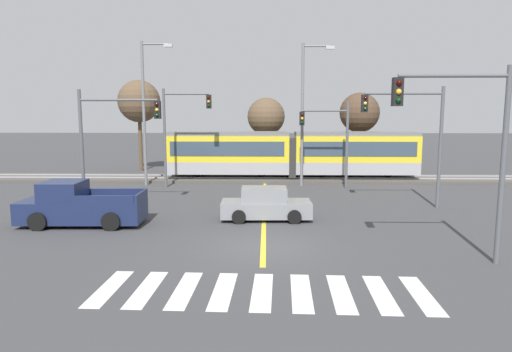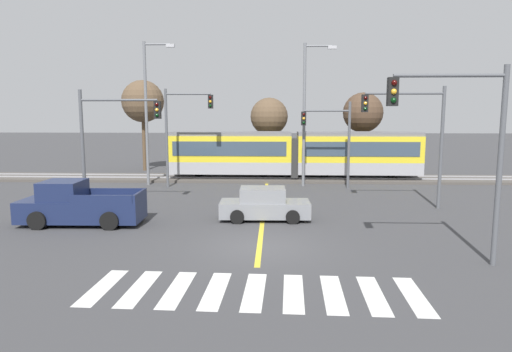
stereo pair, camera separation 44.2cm
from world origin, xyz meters
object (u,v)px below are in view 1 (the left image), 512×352
(traffic_light_mid_right, at_px, (414,127))
(traffic_light_far_right, at_px, (331,133))
(light_rail_tram, at_px, (292,153))
(traffic_light_near_right, at_px, (468,134))
(bare_tree_west, at_px, (266,117))
(traffic_light_far_left, at_px, (179,123))
(street_lamp_west, at_px, (146,106))
(pickup_truck, at_px, (80,207))
(bare_tree_east, at_px, (360,113))
(street_lamp_centre, at_px, (305,107))
(bare_tree_far_west, at_px, (139,102))
(sedan_crossing, at_px, (266,205))
(traffic_light_mid_left, at_px, (108,131))

(traffic_light_mid_right, xyz_separation_m, traffic_light_far_right, (-3.43, 6.35, -0.55))
(light_rail_tram, bearing_deg, traffic_light_near_right, -76.65)
(bare_tree_west, bearing_deg, traffic_light_far_left, -124.96)
(traffic_light_far_left, xyz_separation_m, traffic_light_far_right, (10.04, -0.09, -0.63))
(traffic_light_far_right, bearing_deg, traffic_light_near_right, -81.77)
(traffic_light_near_right, distance_m, bare_tree_west, 24.66)
(street_lamp_west, bearing_deg, pickup_truck, -90.57)
(traffic_light_far_right, height_order, bare_tree_east, bare_tree_east)
(bare_tree_west, bearing_deg, bare_tree_east, -1.87)
(traffic_light_near_right, distance_m, bare_tree_east, 23.57)
(pickup_truck, bearing_deg, street_lamp_centre, 46.15)
(traffic_light_mid_right, xyz_separation_m, bare_tree_far_west, (-18.61, 15.38, 1.72))
(sedan_crossing, bearing_deg, traffic_light_far_right, 65.25)
(bare_tree_far_west, bearing_deg, traffic_light_far_left, -60.08)
(light_rail_tram, height_order, traffic_light_near_right, traffic_light_near_right)
(traffic_light_far_right, height_order, traffic_light_mid_left, traffic_light_mid_left)
(traffic_light_near_right, relative_size, bare_tree_east, 0.97)
(sedan_crossing, relative_size, traffic_light_mid_right, 0.67)
(street_lamp_west, bearing_deg, bare_tree_west, 41.87)
(light_rail_tram, height_order, traffic_light_far_left, traffic_light_far_left)
(traffic_light_mid_left, bearing_deg, pickup_truck, -93.47)
(traffic_light_far_left, relative_size, bare_tree_west, 1.05)
(pickup_truck, relative_size, bare_tree_west, 0.87)
(sedan_crossing, distance_m, traffic_light_far_right, 10.60)
(traffic_light_far_right, height_order, street_lamp_west, street_lamp_west)
(traffic_light_far_right, xyz_separation_m, street_lamp_west, (-12.46, 0.99, 1.78))
(traffic_light_mid_right, bearing_deg, traffic_light_mid_left, -177.72)
(street_lamp_centre, bearing_deg, bare_tree_east, 54.58)
(pickup_truck, xyz_separation_m, traffic_light_mid_left, (0.21, 3.53, 3.23))
(street_lamp_west, height_order, bare_tree_west, street_lamp_west)
(street_lamp_west, xyz_separation_m, bare_tree_far_west, (-2.72, 8.03, 0.48))
(traffic_light_mid_right, height_order, bare_tree_far_west, bare_tree_far_west)
(pickup_truck, bearing_deg, traffic_light_far_right, 39.89)
(traffic_light_near_right, bearing_deg, traffic_light_mid_left, 149.88)
(street_lamp_centre, xyz_separation_m, bare_tree_far_west, (-13.54, 8.16, 0.58))
(traffic_light_mid_right, relative_size, bare_tree_far_west, 0.81)
(traffic_light_far_left, relative_size, bare_tree_far_west, 0.84)
(traffic_light_far_right, xyz_separation_m, bare_tree_east, (3.48, 8.07, 1.30))
(pickup_truck, xyz_separation_m, street_lamp_centre, (10.93, 11.38, 4.54))
(sedan_crossing, height_order, street_lamp_centre, street_lamp_centre)
(sedan_crossing, height_order, bare_tree_far_west, bare_tree_far_west)
(light_rail_tram, xyz_separation_m, traffic_light_near_right, (4.57, -19.27, 2.26))
(traffic_light_far_left, distance_m, bare_tree_west, 10.06)
(pickup_truck, xyz_separation_m, traffic_light_mid_right, (16.00, 4.16, 3.40))
(pickup_truck, height_order, traffic_light_mid_right, traffic_light_mid_right)
(street_lamp_centre, distance_m, bare_tree_west, 7.94)
(pickup_truck, bearing_deg, bare_tree_west, 66.23)
(traffic_light_near_right, height_order, street_lamp_centre, street_lamp_centre)
(traffic_light_far_right, bearing_deg, bare_tree_west, 117.18)
(bare_tree_east, bearing_deg, traffic_light_far_right, -113.33)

